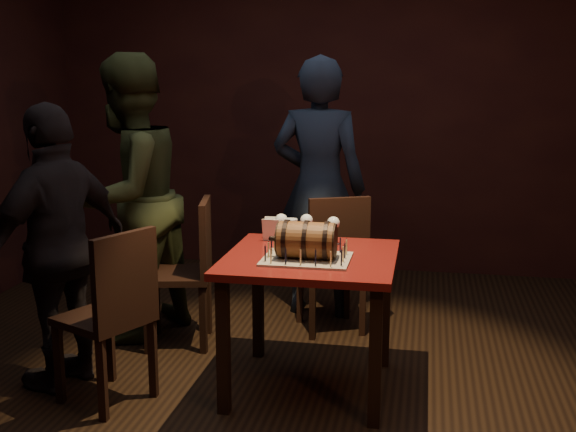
{
  "coord_description": "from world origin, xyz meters",
  "views": [
    {
      "loc": [
        0.75,
        -3.66,
        1.72
      ],
      "look_at": [
        0.03,
        0.05,
        0.95
      ],
      "focal_mm": 45.0,
      "sensor_mm": 36.0,
      "label": 1
    }
  ],
  "objects_px": {
    "wine_glass_mid": "(306,222)",
    "chair_left_rear": "(190,264)",
    "wine_glass_right": "(333,224)",
    "chair_left_front": "(114,308)",
    "pub_table": "(311,275)",
    "person_left_front": "(59,247)",
    "pint_of_ale": "(291,233)",
    "chair_back": "(334,257)",
    "person_left_rear": "(128,198)",
    "person_back": "(319,188)",
    "barrel_cake": "(307,240)",
    "wine_glass_left": "(281,221)"
  },
  "relations": [
    {
      "from": "wine_glass_mid",
      "to": "chair_left_rear",
      "type": "bearing_deg",
      "value": 165.53
    },
    {
      "from": "wine_glass_right",
      "to": "chair_left_front",
      "type": "distance_m",
      "value": 1.28
    },
    {
      "from": "pub_table",
      "to": "chair_left_front",
      "type": "relative_size",
      "value": 0.97
    },
    {
      "from": "chair_left_front",
      "to": "person_left_front",
      "type": "height_order",
      "value": "person_left_front"
    },
    {
      "from": "wine_glass_mid",
      "to": "pint_of_ale",
      "type": "relative_size",
      "value": 1.07
    },
    {
      "from": "chair_back",
      "to": "person_left_rear",
      "type": "relative_size",
      "value": 0.51
    },
    {
      "from": "pub_table",
      "to": "person_back",
      "type": "bearing_deg",
      "value": 96.69
    },
    {
      "from": "pub_table",
      "to": "person_left_front",
      "type": "distance_m",
      "value": 1.36
    },
    {
      "from": "person_back",
      "to": "pub_table",
      "type": "bearing_deg",
      "value": 101.93
    },
    {
      "from": "barrel_cake",
      "to": "wine_glass_right",
      "type": "height_order",
      "value": "barrel_cake"
    },
    {
      "from": "pint_of_ale",
      "to": "chair_left_rear",
      "type": "distance_m",
      "value": 0.82
    },
    {
      "from": "barrel_cake",
      "to": "person_back",
      "type": "bearing_deg",
      "value": 95.96
    },
    {
      "from": "barrel_cake",
      "to": "wine_glass_mid",
      "type": "distance_m",
      "value": 0.41
    },
    {
      "from": "pub_table",
      "to": "wine_glass_left",
      "type": "relative_size",
      "value": 5.59
    },
    {
      "from": "person_back",
      "to": "person_left_front",
      "type": "bearing_deg",
      "value": 55.94
    },
    {
      "from": "wine_glass_mid",
      "to": "chair_left_front",
      "type": "distance_m",
      "value": 1.17
    },
    {
      "from": "person_left_rear",
      "to": "person_left_front",
      "type": "relative_size",
      "value": 1.17
    },
    {
      "from": "barrel_cake",
      "to": "pint_of_ale",
      "type": "relative_size",
      "value": 2.35
    },
    {
      "from": "wine_glass_left",
      "to": "person_back",
      "type": "xyz_separation_m",
      "value": [
        0.07,
        0.97,
        0.04
      ]
    },
    {
      "from": "chair_left_front",
      "to": "pub_table",
      "type": "bearing_deg",
      "value": 22.09
    },
    {
      "from": "pub_table",
      "to": "chair_left_rear",
      "type": "distance_m",
      "value": 0.99
    },
    {
      "from": "pub_table",
      "to": "person_back",
      "type": "distance_m",
      "value": 1.3
    },
    {
      "from": "person_left_front",
      "to": "pint_of_ale",
      "type": "bearing_deg",
      "value": 128.9
    },
    {
      "from": "barrel_cake",
      "to": "pint_of_ale",
      "type": "height_order",
      "value": "barrel_cake"
    },
    {
      "from": "wine_glass_left",
      "to": "person_left_rear",
      "type": "relative_size",
      "value": 0.09
    },
    {
      "from": "chair_back",
      "to": "person_left_front",
      "type": "distance_m",
      "value": 1.75
    },
    {
      "from": "pub_table",
      "to": "wine_glass_left",
      "type": "height_order",
      "value": "wine_glass_left"
    },
    {
      "from": "pint_of_ale",
      "to": "person_left_front",
      "type": "xyz_separation_m",
      "value": [
        -1.2,
        -0.41,
        -0.04
      ]
    },
    {
      "from": "barrel_cake",
      "to": "wine_glass_right",
      "type": "bearing_deg",
      "value": 75.97
    },
    {
      "from": "person_back",
      "to": "chair_left_front",
      "type": "bearing_deg",
      "value": 69.13
    },
    {
      "from": "chair_left_rear",
      "to": "chair_back",
      "type": "bearing_deg",
      "value": 22.58
    },
    {
      "from": "pub_table",
      "to": "person_left_front",
      "type": "relative_size",
      "value": 0.58
    },
    {
      "from": "wine_glass_mid",
      "to": "wine_glass_right",
      "type": "distance_m",
      "value": 0.17
    },
    {
      "from": "wine_glass_left",
      "to": "wine_glass_right",
      "type": "distance_m",
      "value": 0.3
    },
    {
      "from": "pub_table",
      "to": "person_left_rear",
      "type": "distance_m",
      "value": 1.43
    },
    {
      "from": "person_left_rear",
      "to": "wine_glass_right",
      "type": "bearing_deg",
      "value": 95.7
    },
    {
      "from": "chair_left_front",
      "to": "wine_glass_left",
      "type": "bearing_deg",
      "value": 42.5
    },
    {
      "from": "wine_glass_left",
      "to": "person_left_rear",
      "type": "xyz_separation_m",
      "value": [
        -1.06,
        0.3,
        0.05
      ]
    },
    {
      "from": "chair_left_rear",
      "to": "person_left_front",
      "type": "distance_m",
      "value": 0.9
    },
    {
      "from": "wine_glass_right",
      "to": "person_left_front",
      "type": "relative_size",
      "value": 0.1
    },
    {
      "from": "chair_left_front",
      "to": "person_left_rear",
      "type": "relative_size",
      "value": 0.51
    },
    {
      "from": "barrel_cake",
      "to": "wine_glass_mid",
      "type": "relative_size",
      "value": 2.19
    },
    {
      "from": "wine_glass_left",
      "to": "chair_left_rear",
      "type": "bearing_deg",
      "value": 161.07
    },
    {
      "from": "wine_glass_right",
      "to": "person_back",
      "type": "bearing_deg",
      "value": 103.2
    },
    {
      "from": "pint_of_ale",
      "to": "chair_left_front",
      "type": "height_order",
      "value": "chair_left_front"
    },
    {
      "from": "pub_table",
      "to": "chair_left_front",
      "type": "xyz_separation_m",
      "value": [
        -0.95,
        -0.39,
        -0.12
      ]
    },
    {
      "from": "pub_table",
      "to": "wine_glass_left",
      "type": "bearing_deg",
      "value": 127.13
    },
    {
      "from": "pint_of_ale",
      "to": "person_back",
      "type": "height_order",
      "value": "person_back"
    },
    {
      "from": "barrel_cake",
      "to": "person_left_rear",
      "type": "bearing_deg",
      "value": 151.47
    },
    {
      "from": "wine_glass_right",
      "to": "person_back",
      "type": "height_order",
      "value": "person_back"
    }
  ]
}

